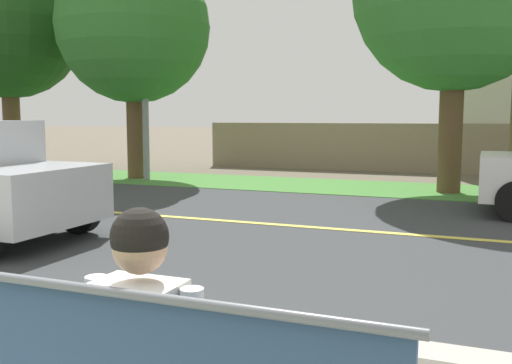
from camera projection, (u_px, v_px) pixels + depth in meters
name	position (u px, v px, depth m)	size (l,w,h in m)	color
ground_plane	(340.00, 212.00, 9.60)	(140.00, 140.00, 0.00)	#665B4C
curb_edge	(164.00, 318.00, 4.39)	(44.00, 0.30, 0.11)	#ADA89E
street_asphalt	(315.00, 228.00, 8.22)	(52.00, 8.00, 0.01)	#383A3D
road_centre_line	(315.00, 227.00, 8.22)	(48.00, 0.14, 0.01)	#E0CC4C
far_verge_grass	(376.00, 188.00, 12.71)	(48.00, 2.80, 0.02)	#478438
seated_person_white	(155.00, 345.00, 2.31)	(0.52, 0.68, 1.25)	black
streetlamp	(148.00, 25.00, 14.21)	(0.24, 2.10, 6.70)	gray
shade_tree_far_left	(8.00, 11.00, 15.87)	(4.20, 4.20, 6.92)	brown
shade_tree_left	(136.00, 14.00, 14.26)	(3.86, 3.86, 6.37)	brown
garden_wall	(421.00, 148.00, 16.28)	(13.00, 0.36, 1.40)	gray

